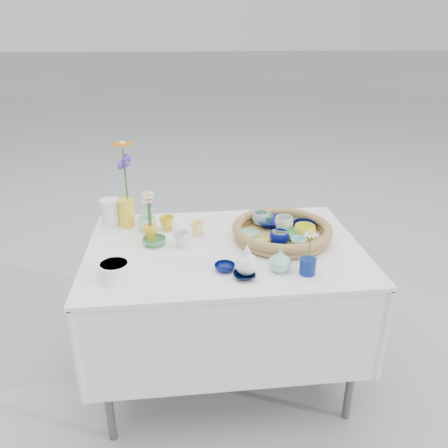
{
  "coord_description": "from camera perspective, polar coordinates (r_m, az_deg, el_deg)",
  "views": [
    {
      "loc": [
        -0.2,
        -1.79,
        1.68
      ],
      "look_at": [
        0.0,
        0.02,
        0.87
      ],
      "focal_mm": 35.0,
      "sensor_mm": 36.0,
      "label": 1
    }
  ],
  "objects": [
    {
      "name": "display_table",
      "position": [
        2.46,
        0.05,
        -19.03
      ],
      "size": [
        1.26,
        0.86,
        0.77
      ],
      "primitive_type": null,
      "color": "white",
      "rests_on": "ground"
    },
    {
      "name": "bud_vase_seafoam",
      "position": [
        1.82,
        7.34,
        -4.66
      ],
      "size": [
        0.13,
        0.13,
        0.1
      ],
      "primitive_type": "imported",
      "rotation": [
        0.0,
        0.0,
        0.42
      ],
      "color": "#93C6C0",
      "rests_on": "display_table"
    },
    {
      "name": "white_pitcher",
      "position": [
        2.3,
        -14.58,
        1.51
      ],
      "size": [
        0.16,
        0.13,
        0.13
      ],
      "primitive_type": null,
      "rotation": [
        0.0,
        0.0,
        0.23
      ],
      "color": "white",
      "rests_on": "display_table"
    },
    {
      "name": "tall_vase_yellow",
      "position": [
        2.25,
        -12.57,
        1.41
      ],
      "size": [
        0.08,
        0.08,
        0.14
      ],
      "primitive_type": "cylinder",
      "rotation": [
        0.0,
        0.0,
        0.0
      ],
      "color": "yellow",
      "rests_on": "display_table"
    },
    {
      "name": "ground",
      "position": [
        2.46,
        0.05,
        -19.03
      ],
      "size": [
        80.0,
        80.0,
        0.0
      ],
      "primitive_type": "plane",
      "color": "#A2A29F"
    },
    {
      "name": "loose_ceramic_2",
      "position": [
        2.06,
        -9.09,
        -2.26
      ],
      "size": [
        0.12,
        0.12,
        0.03
      ],
      "primitive_type": "imported",
      "rotation": [
        0.0,
        0.0,
        -0.08
      ],
      "color": "#418450",
      "rests_on": "display_table"
    },
    {
      "name": "tray_ceramic_10",
      "position": [
        2.0,
        4.59,
        -2.31
      ],
      "size": [
        0.1,
        0.1,
        0.03
      ],
      "primitive_type": "imported",
      "rotation": [
        0.0,
        0.0,
        0.13
      ],
      "color": "#D9CD5C",
      "rests_on": "wicker_tray"
    },
    {
      "name": "tray_ceramic_6",
      "position": [
        2.19,
        4.83,
        0.73
      ],
      "size": [
        0.11,
        0.11,
        0.07
      ],
      "primitive_type": "imported",
      "rotation": [
        0.0,
        0.0,
        0.35
      ],
      "color": "#A0D1C7",
      "rests_on": "wicker_tray"
    },
    {
      "name": "single_daisy",
      "position": [
        1.78,
        11.16,
        -2.95
      ],
      "size": [
        0.07,
        0.07,
        0.13
      ],
      "primitive_type": null,
      "rotation": [
        0.0,
        0.0,
        -0.02
      ],
      "color": "white",
      "rests_on": "bud_vase_cobalt"
    },
    {
      "name": "fluted_bowl",
      "position": [
        1.81,
        -14.1,
        -5.95
      ],
      "size": [
        0.17,
        0.17,
        0.07
      ],
      "primitive_type": null,
      "rotation": [
        0.0,
        0.0,
        0.37
      ],
      "color": "white",
      "rests_on": "display_table"
    },
    {
      "name": "tray_ceramic_3",
      "position": [
        2.08,
        8.04,
        -1.36
      ],
      "size": [
        0.14,
        0.14,
        0.03
      ],
      "primitive_type": "imported",
      "rotation": [
        0.0,
        0.0,
        -0.31
      ],
      "color": "#46A560",
      "rests_on": "wicker_tray"
    },
    {
      "name": "daisy_posy",
      "position": [
        2.07,
        -9.8,
        1.97
      ],
      "size": [
        0.11,
        0.11,
        0.16
      ],
      "primitive_type": null,
      "rotation": [
        0.0,
        0.0,
        0.39
      ],
      "color": "white",
      "rests_on": "daisy_cup"
    },
    {
      "name": "loose_ceramic_6",
      "position": [
        1.77,
        2.67,
        -6.72
      ],
      "size": [
        0.09,
        0.09,
        0.02
      ],
      "primitive_type": "imported",
      "rotation": [
        0.0,
        0.0,
        0.05
      ],
      "color": "black",
      "rests_on": "display_table"
    },
    {
      "name": "tray_ceramic_8",
      "position": [
        2.28,
        9.72,
        0.78
      ],
      "size": [
        0.11,
        0.11,
        0.02
      ],
      "primitive_type": "imported",
      "rotation": [
        0.0,
        0.0,
        -0.34
      ],
      "color": "#7BD5EC",
      "rests_on": "wicker_tray"
    },
    {
      "name": "tray_ceramic_7",
      "position": [
        2.15,
        7.83,
        0.07
      ],
      "size": [
        0.11,
        0.11,
        0.07
      ],
      "primitive_type": "imported",
      "rotation": [
        0.0,
        0.0,
        -0.3
      ],
      "color": "silver",
      "rests_on": "wicker_tray"
    },
    {
      "name": "loose_ceramic_3",
      "position": [
        2.02,
        -5.55,
        -2.0
      ],
      "size": [
        0.09,
        0.09,
        0.07
      ],
      "primitive_type": "imported",
      "rotation": [
        0.0,
        0.0,
        -0.27
      ],
      "color": "silver",
      "rests_on": "display_table"
    },
    {
      "name": "tray_ceramic_5",
      "position": [
        2.06,
        3.27,
        -1.48
      ],
      "size": [
        0.13,
        0.13,
        0.03
      ],
      "primitive_type": "imported",
      "rotation": [
        0.0,
        0.0,
        -0.33
      ],
      "color": "#83CCAF",
      "rests_on": "wicker_tray"
    },
    {
      "name": "gerbera",
      "position": [
        2.2,
        -12.84,
        6.64
      ],
      "size": [
        0.13,
        0.13,
        0.3
      ],
      "primitive_type": null,
      "rotation": [
        0.0,
        0.0,
        0.12
      ],
      "color": "orange",
      "rests_on": "tall_vase_yellow"
    },
    {
      "name": "tray_ceramic_9",
      "position": [
        1.99,
        7.22,
        -1.92
      ],
      "size": [
        0.11,
        0.11,
        0.07
      ],
      "primitive_type": "imported",
      "rotation": [
        0.0,
        0.0,
        -0.33
      ],
      "color": "#060F70",
      "rests_on": "wicker_tray"
    },
    {
      "name": "loose_ceramic_1",
      "position": [
        2.13,
        -3.5,
        -0.6
      ],
      "size": [
        0.07,
        0.07,
        0.06
      ],
      "primitive_type": "imported",
      "rotation": [
        0.0,
        0.0,
        0.03
      ],
      "color": "#FFE47C",
      "rests_on": "display_table"
    },
    {
      "name": "bud_vase_cobalt",
      "position": [
        1.82,
        10.88,
        -5.43
      ],
      "size": [
        0.07,
        0.07,
        0.07
      ],
      "primitive_type": "cylinder",
      "rotation": [
        0.0,
        0.0,
        0.07
      ],
      "color": "navy",
      "rests_on": "display_table"
    },
    {
      "name": "tray_ceramic_0",
      "position": [
        2.2,
        6.06,
        0.21
      ],
      "size": [
        0.14,
        0.14,
        0.03
      ],
      "primitive_type": "imported",
      "rotation": [
        0.0,
        0.0,
        0.02
      ],
      "color": "#000575",
      "rests_on": "wicker_tray"
    },
    {
      "name": "loose_ceramic_5",
      "position": [
        2.2,
        -10.06,
        0.02
      ],
      "size": [
        0.11,
        0.11,
        0.07
      ],
      "primitive_type": "imported",
      "rotation": [
        0.0,
        0.0,
        0.16
      ],
      "color": "#B6EADA",
      "rests_on": "display_table"
    },
    {
      "name": "tray_ceramic_11",
      "position": [
        1.95,
        9.67,
        -2.69
      ],
      "size": [
        0.08,
        0.08,
        0.07
      ],
      "primitive_type": "imported",
      "rotation": [
        0.0,
        0.0,
        -0.16
      ],
      "color": "#89DED8",
      "rests_on": "wicker_tray"
    },
    {
      "name": "bud_vase_paleblue",
      "position": [
        1.77,
        2.99,
        -4.56
      ],
      "size": [
        0.12,
        0.12,
        0.14
      ],
      "primitive_type": null,
      "rotation": [
        0.0,
        0.0,
        -0.34
      ],
      "color": "white",
      "rests_on": "display_table"
    },
    {
      "name": "tray_ceramic_4",
      "position": [
        2.0,
        7.26,
        -1.84
      ],
      "size": [
        0.08,
        0.08,
        0.07
      ],
      "primitive_type": "imported",
      "rotation": [
        0.0,
        0.0,
        0.07
      ],
      "color": "gray",
      "rests_on": "wicker_tray"
    },
    {
      "name": "wicker_tray",
      "position": [
        2.09,
        7.55,
        -0.99
      ],
      "size": [
        0.47,
        0.47,
        0.08
      ],
      "primitive_type": null,
      "color": "olive",
      "rests_on": "display_table"
    },
    {
      "name": "loose_ceramic_0",
      "position": [
        2.19,
        -7.48,
        0.08
      ],
      "size": [
        0.08,
        0.08,
        0.07
      ],
      "primitive_type": "imported",
      "rotation": [
        0.0,
        0.0,
        -0.01
      ],
      "color": "yellow",
      "rests_on": "display_table"
    },
    {
      "name": "hydrangea",
      "position": [
        2.21,
        -12.64,
        5.43
      ],
      "size": [
        0.1,
        0.1,
        0.25
      ],
      "primitive_type": null,
      "rotation": [
        0.0,
        0.0,
        -0.4
      ],
      "color": "#52319E",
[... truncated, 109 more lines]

